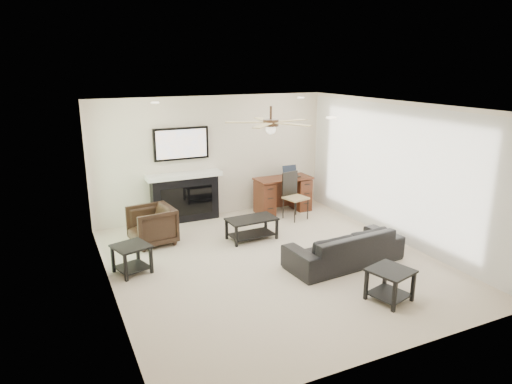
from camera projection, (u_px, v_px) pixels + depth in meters
room_shell at (282, 159)px, 7.11m from camera, size 5.50×5.54×2.52m
sofa at (344, 247)px, 7.30m from camera, size 1.99×0.91×0.57m
armchair at (152, 226)px, 8.10m from camera, size 0.83×0.81×0.68m
coffee_table at (252, 229)px, 8.35m from camera, size 0.92×0.54×0.40m
end_table_near at (390, 285)px, 6.16m from camera, size 0.64×0.64×0.45m
end_table_left at (132, 259)px, 6.99m from camera, size 0.62×0.62×0.45m
fireplace_unit at (184, 175)px, 9.13m from camera, size 1.52×0.34×1.91m
desk at (283, 195)px, 9.88m from camera, size 1.22×0.56×0.76m
desk_chair at (296, 196)px, 9.37m from camera, size 0.50×0.52×0.97m
laptop at (292, 172)px, 9.81m from camera, size 0.33×0.24×0.23m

